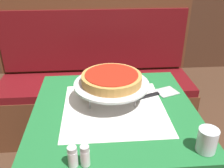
% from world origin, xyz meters
% --- Properties ---
extents(dining_table_front, '(0.81, 0.81, 0.72)m').
position_xyz_m(dining_table_front, '(0.00, 0.00, 0.61)').
color(dining_table_front, '#1E6B33').
rests_on(dining_table_front, ground_plane).
extents(dining_table_rear, '(0.70, 0.70, 0.73)m').
position_xyz_m(dining_table_rear, '(0.31, 1.54, 0.61)').
color(dining_table_rear, '#194799').
rests_on(dining_table_rear, ground_plane).
extents(booth_bench, '(1.58, 0.49, 1.29)m').
position_xyz_m(booth_bench, '(-0.08, 0.81, 0.37)').
color(booth_bench, brown).
rests_on(booth_bench, ground_plane).
extents(pizza_pan_stand, '(0.38, 0.38, 0.11)m').
position_xyz_m(pizza_pan_stand, '(-0.01, 0.07, 0.82)').
color(pizza_pan_stand, '#ADADB2').
rests_on(pizza_pan_stand, dining_table_front).
extents(deep_dish_pizza, '(0.30, 0.30, 0.05)m').
position_xyz_m(deep_dish_pizza, '(-0.01, 0.07, 0.85)').
color(deep_dish_pizza, '#C68E47').
rests_on(deep_dish_pizza, pizza_pan_stand).
extents(pizza_server, '(0.30, 0.16, 0.01)m').
position_xyz_m(pizza_server, '(0.24, 0.12, 0.73)').
color(pizza_server, '#BCBCC1').
rests_on(pizza_server, dining_table_front).
extents(water_glass_near, '(0.08, 0.08, 0.10)m').
position_xyz_m(water_glass_near, '(0.33, -0.33, 0.77)').
color(water_glass_near, silver).
rests_on(water_glass_near, dining_table_front).
extents(salt_shaker, '(0.04, 0.04, 0.08)m').
position_xyz_m(salt_shaker, '(-0.18, -0.37, 0.77)').
color(salt_shaker, silver).
rests_on(salt_shaker, dining_table_front).
extents(pepper_shaker, '(0.04, 0.04, 0.09)m').
position_xyz_m(pepper_shaker, '(-0.14, -0.37, 0.77)').
color(pepper_shaker, silver).
rests_on(pepper_shaker, dining_table_front).
extents(condiment_caddy, '(0.11, 0.11, 0.18)m').
position_xyz_m(condiment_caddy, '(0.24, 1.53, 0.79)').
color(condiment_caddy, black).
rests_on(condiment_caddy, dining_table_rear).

